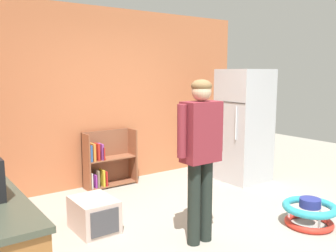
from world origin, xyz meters
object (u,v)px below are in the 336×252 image
(refrigerator, at_px, (244,126))
(bookshelf, at_px, (106,162))
(baby_walker, at_px, (310,212))
(pet_carrier, at_px, (94,214))
(standing_person, at_px, (201,147))

(refrigerator, height_order, bookshelf, refrigerator)
(bookshelf, distance_m, baby_walker, 2.96)
(pet_carrier, bearing_deg, refrigerator, 7.47)
(refrigerator, height_order, baby_walker, refrigerator)
(standing_person, xyz_separation_m, pet_carrier, (-0.76, 0.90, -0.82))
(standing_person, height_order, pet_carrier, standing_person)
(bookshelf, distance_m, pet_carrier, 1.59)
(standing_person, bearing_deg, pet_carrier, 130.19)
(bookshelf, bearing_deg, standing_person, -91.41)
(refrigerator, xyz_separation_m, standing_person, (-2.01, -1.26, 0.11))
(bookshelf, bearing_deg, pet_carrier, -121.01)
(refrigerator, distance_m, bookshelf, 2.25)
(refrigerator, relative_size, pet_carrier, 3.22)
(bookshelf, relative_size, standing_person, 0.51)
(standing_person, xyz_separation_m, baby_walker, (1.27, -0.43, -0.84))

